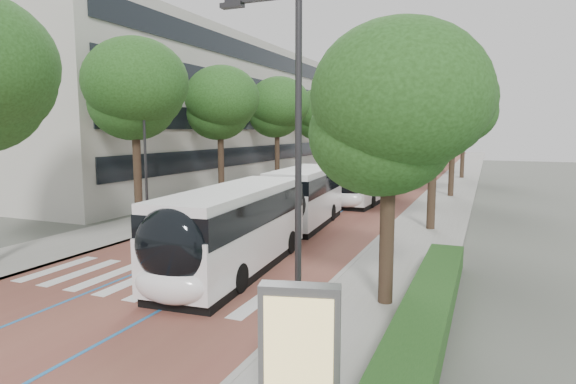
# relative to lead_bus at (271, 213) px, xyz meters

# --- Properties ---
(ground) EXTENTS (160.00, 160.00, 0.00)m
(ground) POSITION_rel_lead_bus_xyz_m (-1.40, -7.32, -1.63)
(ground) COLOR #51544C
(ground) RESTS_ON ground
(road) EXTENTS (11.00, 140.00, 0.02)m
(road) POSITION_rel_lead_bus_xyz_m (-1.40, 32.68, -1.62)
(road) COLOR brown
(road) RESTS_ON ground
(sidewalk_left) EXTENTS (4.00, 140.00, 0.12)m
(sidewalk_left) POSITION_rel_lead_bus_xyz_m (-8.90, 32.68, -1.57)
(sidewalk_left) COLOR gray
(sidewalk_left) RESTS_ON ground
(sidewalk_right) EXTENTS (4.00, 140.00, 0.12)m
(sidewalk_right) POSITION_rel_lead_bus_xyz_m (6.10, 32.68, -1.57)
(sidewalk_right) COLOR gray
(sidewalk_right) RESTS_ON ground
(kerb_left) EXTENTS (0.20, 140.00, 0.14)m
(kerb_left) POSITION_rel_lead_bus_xyz_m (-7.00, 32.68, -1.57)
(kerb_left) COLOR gray
(kerb_left) RESTS_ON ground
(kerb_right) EXTENTS (0.20, 140.00, 0.14)m
(kerb_right) POSITION_rel_lead_bus_xyz_m (4.20, 32.68, -1.57)
(kerb_right) COLOR gray
(kerb_right) RESTS_ON ground
(zebra_crossing) EXTENTS (10.55, 3.60, 0.01)m
(zebra_crossing) POSITION_rel_lead_bus_xyz_m (-1.20, -6.32, -1.60)
(zebra_crossing) COLOR silver
(zebra_crossing) RESTS_ON ground
(lane_line_left) EXTENTS (0.12, 126.00, 0.01)m
(lane_line_left) POSITION_rel_lead_bus_xyz_m (-3.00, 32.68, -1.60)
(lane_line_left) COLOR #226AAA
(lane_line_left) RESTS_ON road
(lane_line_right) EXTENTS (0.12, 126.00, 0.01)m
(lane_line_right) POSITION_rel_lead_bus_xyz_m (0.20, 32.68, -1.60)
(lane_line_right) COLOR #226AAA
(lane_line_right) RESTS_ON road
(office_building) EXTENTS (18.11, 40.00, 14.00)m
(office_building) POSITION_rel_lead_bus_xyz_m (-20.87, 20.68, 5.37)
(office_building) COLOR beige
(office_building) RESTS_ON ground
(hedge) EXTENTS (1.20, 14.00, 0.80)m
(hedge) POSITION_rel_lead_bus_xyz_m (7.70, -7.32, -1.11)
(hedge) COLOR #1C4718
(hedge) RESTS_ON sidewalk_right
(streetlight_near) EXTENTS (1.82, 0.20, 8.00)m
(streetlight_near) POSITION_rel_lead_bus_xyz_m (5.22, -10.32, 3.19)
(streetlight_near) COLOR #29292C
(streetlight_near) RESTS_ON sidewalk_right
(streetlight_far) EXTENTS (1.82, 0.20, 8.00)m
(streetlight_far) POSITION_rel_lead_bus_xyz_m (5.22, 14.68, 3.19)
(streetlight_far) COLOR #29292C
(streetlight_far) RESTS_ON sidewalk_right
(lamp_post_left) EXTENTS (0.14, 0.14, 8.00)m
(lamp_post_left) POSITION_rel_lead_bus_xyz_m (-7.50, 0.68, 2.49)
(lamp_post_left) COLOR #29292C
(lamp_post_left) RESTS_ON sidewalk_left
(trees_left) EXTENTS (6.19, 60.81, 9.79)m
(trees_left) POSITION_rel_lead_bus_xyz_m (-8.90, 16.83, 5.46)
(trees_left) COLOR black
(trees_left) RESTS_ON ground
(trees_right) EXTENTS (5.95, 47.21, 8.73)m
(trees_right) POSITION_rel_lead_bus_xyz_m (6.30, 15.39, 4.49)
(trees_right) COLOR black
(trees_right) RESTS_ON ground
(lead_bus) EXTENTS (3.92, 18.53, 3.20)m
(lead_bus) POSITION_rel_lead_bus_xyz_m (0.00, 0.00, 0.00)
(lead_bus) COLOR black
(lead_bus) RESTS_ON ground
(bus_queued_0) EXTENTS (2.97, 12.48, 3.20)m
(bus_queued_0) POSITION_rel_lead_bus_xyz_m (0.66, 16.24, -0.00)
(bus_queued_0) COLOR white
(bus_queued_0) RESTS_ON ground
(bus_queued_1) EXTENTS (2.79, 12.45, 3.20)m
(bus_queued_1) POSITION_rel_lead_bus_xyz_m (0.35, 29.95, -0.00)
(bus_queued_1) COLOR white
(bus_queued_1) RESTS_ON ground
(bus_queued_2) EXTENTS (3.23, 12.52, 3.20)m
(bus_queued_2) POSITION_rel_lead_bus_xyz_m (1.19, 43.19, -0.00)
(bus_queued_2) COLOR white
(bus_queued_2) RESTS_ON ground
(bus_queued_3) EXTENTS (3.31, 12.53, 3.20)m
(bus_queued_3) POSITION_rel_lead_bus_xyz_m (1.03, 55.24, -0.00)
(bus_queued_3) COLOR white
(bus_queued_3) RESTS_ON ground
(ad_panel) EXTENTS (1.37, 0.67, 2.75)m
(ad_panel) POSITION_rel_lead_bus_xyz_m (6.32, -12.55, -0.06)
(ad_panel) COLOR #59595B
(ad_panel) RESTS_ON sidewalk_right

